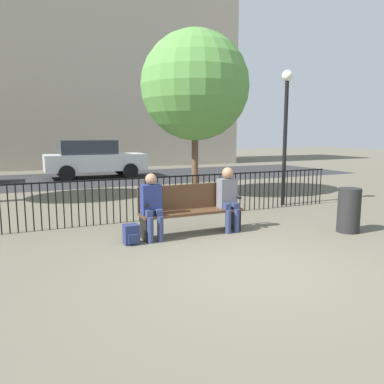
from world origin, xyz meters
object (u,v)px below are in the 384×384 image
object	(u,v)px
seated_person_0	(152,203)
lamp_post	(286,117)
seated_person_1	(228,195)
parked_car_1	(93,158)
trash_bin	(349,210)
backpack	(131,234)
tree_0	(195,86)
park_bench	(190,207)

from	to	relation	value
seated_person_0	lamp_post	xyz separation A→B (m)	(4.22, 1.76, 1.65)
seated_person_1	lamp_post	xyz separation A→B (m)	(2.69, 1.76, 1.61)
seated_person_0	parked_car_1	distance (m)	10.41
seated_person_1	trash_bin	xyz separation A→B (m)	(2.05, -1.03, -0.27)
backpack	lamp_post	world-z (taller)	lamp_post
parked_car_1	trash_bin	size ratio (longest dim) A/B	4.97
tree_0	lamp_post	size ratio (longest dim) A/B	1.40
seated_person_1	parked_car_1	world-z (taller)	parked_car_1
seated_person_0	lamp_post	world-z (taller)	lamp_post
park_bench	seated_person_1	world-z (taller)	seated_person_1
park_bench	parked_car_1	size ratio (longest dim) A/B	0.47
seated_person_0	tree_0	bearing A→B (deg)	56.32
trash_bin	lamp_post	bearing A→B (deg)	77.24
seated_person_0	backpack	distance (m)	0.65
tree_0	trash_bin	distance (m)	5.91
tree_0	trash_bin	size ratio (longest dim) A/B	5.74
seated_person_0	lamp_post	distance (m)	4.86
seated_person_1	backpack	xyz separation A→B (m)	(-1.94, -0.09, -0.53)
seated_person_1	lamp_post	bearing A→B (deg)	33.21
seated_person_0	tree_0	distance (m)	5.56
trash_bin	backpack	bearing A→B (deg)	166.86
park_bench	lamp_post	bearing A→B (deg)	25.44
backpack	tree_0	size ratio (longest dim) A/B	0.07
tree_0	lamp_post	xyz separation A→B (m)	(1.49, -2.33, -0.95)
parked_car_1	tree_0	bearing A→B (deg)	-72.91
lamp_post	parked_car_1	distance (m)	9.39
seated_person_0	seated_person_1	bearing A→B (deg)	0.11
seated_person_0	lamp_post	size ratio (longest dim) A/B	0.34
park_bench	backpack	size ratio (longest dim) A/B	5.82
backpack	lamp_post	xyz separation A→B (m)	(4.62, 1.85, 2.14)
lamp_post	trash_bin	distance (m)	3.42
park_bench	seated_person_0	size ratio (longest dim) A/B	1.66
park_bench	seated_person_1	bearing A→B (deg)	-9.92
backpack	parked_car_1	bearing A→B (deg)	83.45
park_bench	backpack	xyz separation A→B (m)	(-1.20, -0.22, -0.33)
parked_car_1	park_bench	bearing A→B (deg)	-90.00
seated_person_1	tree_0	bearing A→B (deg)	73.71
backpack	parked_car_1	world-z (taller)	parked_car_1
seated_person_1	park_bench	bearing A→B (deg)	170.08
backpack	tree_0	xyz separation A→B (m)	(3.13, 4.18, 3.09)
park_bench	tree_0	distance (m)	5.20
lamp_post	seated_person_1	bearing A→B (deg)	-146.79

